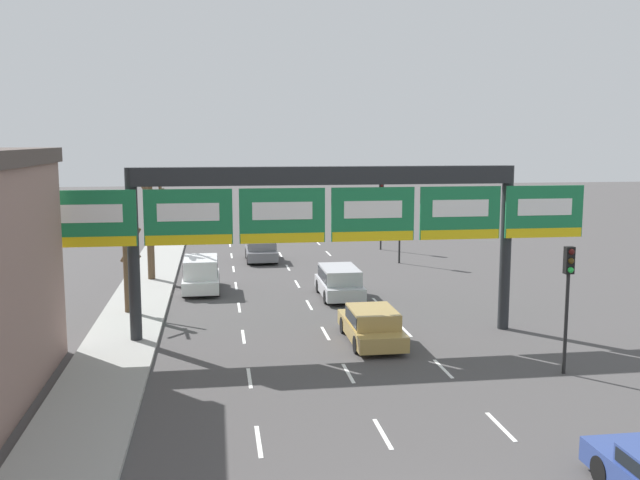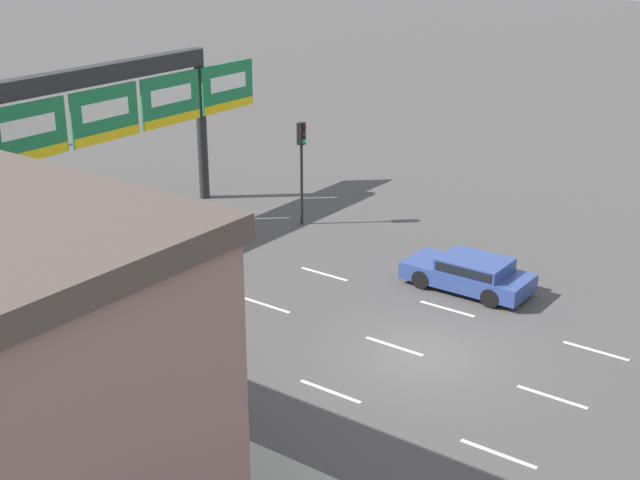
# 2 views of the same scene
# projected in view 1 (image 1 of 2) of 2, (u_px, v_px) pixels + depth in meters

# --- Properties ---
(lane_dashes) EXTENTS (6.72, 67.00, 0.01)m
(lane_dashes) POSITION_uv_depth(u_px,v_px,m) (336.00, 351.00, 26.30)
(lane_dashes) COLOR white
(lane_dashes) RESTS_ON ground_plane
(sign_gantry) EXTENTS (20.96, 0.70, 6.73)m
(sign_gantry) POSITION_uv_depth(u_px,v_px,m) (327.00, 204.00, 27.62)
(sign_gantry) COLOR #232628
(sign_gantry) RESTS_ON ground_plane
(suv_white) EXTENTS (1.87, 4.18, 1.76)m
(suv_white) POSITION_uv_depth(u_px,v_px,m) (201.00, 273.00, 36.57)
(suv_white) COLOR silver
(suv_white) RESTS_ON ground_plane
(car_grey) EXTENTS (1.94, 3.96, 1.32)m
(car_grey) POSITION_uv_depth(u_px,v_px,m) (261.00, 250.00, 45.67)
(car_grey) COLOR slate
(car_grey) RESTS_ON ground_plane
(car_gold) EXTENTS (1.87, 4.64, 1.37)m
(car_gold) POSITION_uv_depth(u_px,v_px,m) (372.00, 324.00, 27.35)
(car_gold) COLOR #A88947
(car_gold) RESTS_ON ground_plane
(suv_silver) EXTENTS (1.91, 4.30, 1.52)m
(suv_silver) POSITION_uv_depth(u_px,v_px,m) (339.00, 281.00, 35.17)
(suv_silver) COLOR #B7B7BC
(suv_silver) RESTS_ON ground_plane
(traffic_light_near_gantry) EXTENTS (0.30, 0.35, 4.38)m
(traffic_light_near_gantry) POSITION_uv_depth(u_px,v_px,m) (400.00, 214.00, 44.59)
(traffic_light_near_gantry) COLOR black
(traffic_light_near_gantry) RESTS_ON ground_plane
(traffic_light_mid_block) EXTENTS (0.30, 0.35, 4.30)m
(traffic_light_mid_block) POSITION_uv_depth(u_px,v_px,m) (568.00, 283.00, 23.39)
(traffic_light_mid_block) COLOR black
(traffic_light_mid_block) RESTS_ON ground_plane
(traffic_light_far_end) EXTENTS (0.30, 0.35, 4.68)m
(traffic_light_far_end) POSITION_uv_depth(u_px,v_px,m) (381.00, 203.00, 50.12)
(traffic_light_far_end) COLOR black
(traffic_light_far_end) RESTS_ON ground_plane
(tree_bare_closest) EXTENTS (1.70, 1.66, 4.22)m
(tree_bare_closest) POSITION_uv_depth(u_px,v_px,m) (127.00, 263.00, 31.35)
(tree_bare_closest) COLOR brown
(tree_bare_closest) RESTS_ON sidewalk_left
(tree_bare_second) EXTENTS (1.50, 1.67, 5.78)m
(tree_bare_second) POSITION_uv_depth(u_px,v_px,m) (151.00, 223.00, 38.78)
(tree_bare_second) COLOR brown
(tree_bare_second) RESTS_ON sidewalk_left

